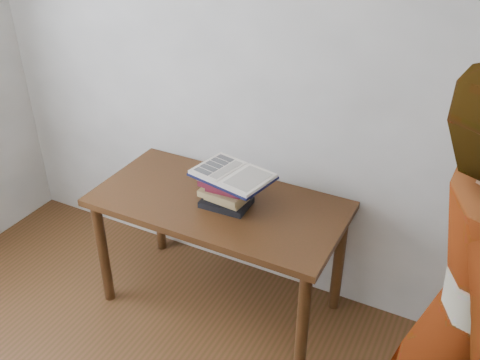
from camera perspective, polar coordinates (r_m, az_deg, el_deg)
The scene contains 4 objects.
desk at distance 2.87m, azimuth -2.29°, elevation -3.91°, with size 1.33×0.67×0.71m.
book_stack at distance 2.73m, azimuth -1.57°, elevation -1.06°, with size 0.25×0.19×0.18m.
open_book at distance 2.65m, azimuth -0.78°, elevation 0.58°, with size 0.42×0.33×0.03m.
reader at distance 2.01m, azimuth 22.93°, elevation -14.01°, with size 0.67×0.44×1.83m, color tan.
Camera 1 is at (1.13, -0.65, 2.25)m, focal length 40.00 mm.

